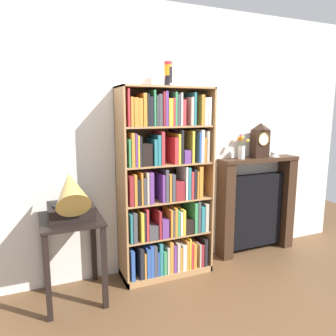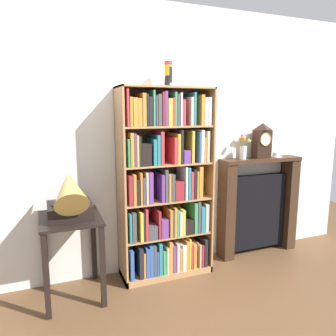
{
  "view_description": "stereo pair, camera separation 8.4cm",
  "coord_description": "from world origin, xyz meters",
  "px_view_note": "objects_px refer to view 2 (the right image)",
  "views": [
    {
      "loc": [
        -1.17,
        -2.67,
        1.63
      ],
      "look_at": [
        0.03,
        0.14,
        1.08
      ],
      "focal_mm": 34.3,
      "sensor_mm": 36.0,
      "label": 1
    },
    {
      "loc": [
        -1.09,
        -2.7,
        1.63
      ],
      "look_at": [
        0.03,
        0.14,
        1.08
      ],
      "focal_mm": 34.3,
      "sensor_mm": 36.0,
      "label": 2
    }
  ],
  "objects_px": {
    "flower_vase": "(243,148)",
    "bookshelf": "(165,190)",
    "fireplace_mantel": "(258,206)",
    "mantel_clock": "(262,141)",
    "side_table_left": "(71,238)",
    "cup_stack": "(168,74)",
    "gramophone": "(70,197)",
    "teacup_with_saucer": "(276,155)"
  },
  "relations": [
    {
      "from": "bookshelf",
      "to": "fireplace_mantel",
      "type": "relative_size",
      "value": 1.66
    },
    {
      "from": "bookshelf",
      "to": "teacup_with_saucer",
      "type": "xyz_separation_m",
      "value": [
        1.38,
        0.08,
        0.26
      ]
    },
    {
      "from": "bookshelf",
      "to": "cup_stack",
      "type": "height_order",
      "value": "cup_stack"
    },
    {
      "from": "cup_stack",
      "to": "side_table_left",
      "type": "bearing_deg",
      "value": -172.59
    },
    {
      "from": "fireplace_mantel",
      "to": "flower_vase",
      "type": "xyz_separation_m",
      "value": [
        -0.24,
        -0.01,
        0.69
      ]
    },
    {
      "from": "mantel_clock",
      "to": "flower_vase",
      "type": "distance_m",
      "value": 0.25
    },
    {
      "from": "bookshelf",
      "to": "gramophone",
      "type": "height_order",
      "value": "bookshelf"
    },
    {
      "from": "fireplace_mantel",
      "to": "mantel_clock",
      "type": "xyz_separation_m",
      "value": [
        0.0,
        -0.02,
        0.76
      ]
    },
    {
      "from": "side_table_left",
      "to": "mantel_clock",
      "type": "bearing_deg",
      "value": 4.65
    },
    {
      "from": "gramophone",
      "to": "mantel_clock",
      "type": "xyz_separation_m",
      "value": [
        2.08,
        0.25,
        0.37
      ]
    },
    {
      "from": "cup_stack",
      "to": "teacup_with_saucer",
      "type": "distance_m",
      "value": 1.57
    },
    {
      "from": "fireplace_mantel",
      "to": "flower_vase",
      "type": "bearing_deg",
      "value": -177.29
    },
    {
      "from": "gramophone",
      "to": "flower_vase",
      "type": "xyz_separation_m",
      "value": [
        1.84,
        0.26,
        0.3
      ]
    },
    {
      "from": "fireplace_mantel",
      "to": "mantel_clock",
      "type": "bearing_deg",
      "value": -89.22
    },
    {
      "from": "mantel_clock",
      "to": "flower_vase",
      "type": "relative_size",
      "value": 1.42
    },
    {
      "from": "mantel_clock",
      "to": "teacup_with_saucer",
      "type": "distance_m",
      "value": 0.27
    },
    {
      "from": "bookshelf",
      "to": "side_table_left",
      "type": "relative_size",
      "value": 2.51
    },
    {
      "from": "cup_stack",
      "to": "flower_vase",
      "type": "bearing_deg",
      "value": 3.45
    },
    {
      "from": "gramophone",
      "to": "teacup_with_saucer",
      "type": "height_order",
      "value": "gramophone"
    },
    {
      "from": "flower_vase",
      "to": "bookshelf",
      "type": "bearing_deg",
      "value": -174.81
    },
    {
      "from": "cup_stack",
      "to": "gramophone",
      "type": "bearing_deg",
      "value": -167.63
    },
    {
      "from": "gramophone",
      "to": "fireplace_mantel",
      "type": "height_order",
      "value": "gramophone"
    },
    {
      "from": "mantel_clock",
      "to": "teacup_with_saucer",
      "type": "relative_size",
      "value": 2.93
    },
    {
      "from": "gramophone",
      "to": "mantel_clock",
      "type": "bearing_deg",
      "value": 6.96
    },
    {
      "from": "side_table_left",
      "to": "teacup_with_saucer",
      "type": "bearing_deg",
      "value": 4.29
    },
    {
      "from": "side_table_left",
      "to": "fireplace_mantel",
      "type": "xyz_separation_m",
      "value": [
        2.08,
        0.19,
        -0.01
      ]
    },
    {
      "from": "side_table_left",
      "to": "mantel_clock",
      "type": "relative_size",
      "value": 1.9
    },
    {
      "from": "gramophone",
      "to": "teacup_with_saucer",
      "type": "distance_m",
      "value": 2.31
    },
    {
      "from": "bookshelf",
      "to": "teacup_with_saucer",
      "type": "distance_m",
      "value": 1.41
    },
    {
      "from": "fireplace_mantel",
      "to": "flower_vase",
      "type": "relative_size",
      "value": 4.08
    },
    {
      "from": "bookshelf",
      "to": "flower_vase",
      "type": "height_order",
      "value": "bookshelf"
    },
    {
      "from": "gramophone",
      "to": "mantel_clock",
      "type": "height_order",
      "value": "mantel_clock"
    },
    {
      "from": "gramophone",
      "to": "cup_stack",
      "type": "bearing_deg",
      "value": 12.37
    },
    {
      "from": "mantel_clock",
      "to": "teacup_with_saucer",
      "type": "height_order",
      "value": "mantel_clock"
    },
    {
      "from": "bookshelf",
      "to": "cup_stack",
      "type": "xyz_separation_m",
      "value": [
        0.05,
        0.03,
        1.09
      ]
    },
    {
      "from": "side_table_left",
      "to": "fireplace_mantel",
      "type": "distance_m",
      "value": 2.08
    },
    {
      "from": "mantel_clock",
      "to": "side_table_left",
      "type": "bearing_deg",
      "value": -175.35
    },
    {
      "from": "gramophone",
      "to": "teacup_with_saucer",
      "type": "xyz_separation_m",
      "value": [
        2.28,
        0.26,
        0.2
      ]
    },
    {
      "from": "side_table_left",
      "to": "gramophone",
      "type": "bearing_deg",
      "value": -90.0
    },
    {
      "from": "bookshelf",
      "to": "mantel_clock",
      "type": "bearing_deg",
      "value": 3.75
    },
    {
      "from": "mantel_clock",
      "to": "flower_vase",
      "type": "height_order",
      "value": "mantel_clock"
    },
    {
      "from": "gramophone",
      "to": "flower_vase",
      "type": "distance_m",
      "value": 1.88
    }
  ]
}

